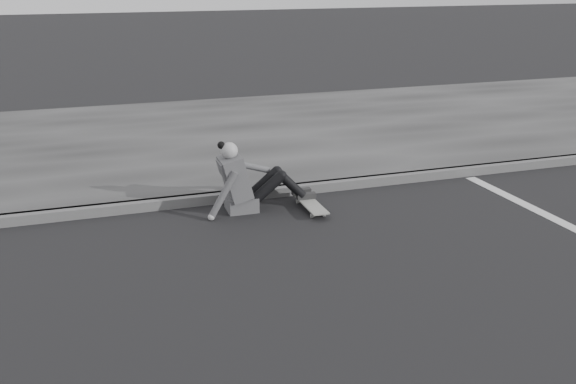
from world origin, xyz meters
TOP-DOWN VIEW (x-y plane):
  - ground at (0.00, 0.00)m, footprint 80.00×80.00m
  - curb at (0.00, 2.58)m, footprint 24.00×0.16m
  - sidewalk at (0.00, 5.60)m, footprint 24.00×6.00m
  - skateboard at (0.60, 1.96)m, footprint 0.20×0.78m
  - seated_woman at (-0.14, 2.21)m, footprint 1.38×0.46m

SIDE VIEW (x-z plane):
  - ground at x=0.00m, z-range 0.00..0.00m
  - curb at x=0.00m, z-range 0.00..0.12m
  - sidewalk at x=0.00m, z-range 0.00..0.12m
  - skateboard at x=0.60m, z-range 0.03..0.12m
  - seated_woman at x=-0.14m, z-range -0.08..0.80m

